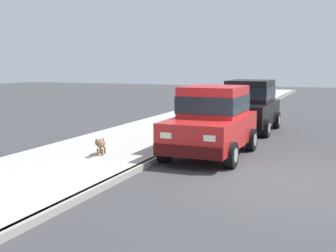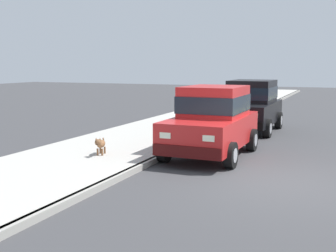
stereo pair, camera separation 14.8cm
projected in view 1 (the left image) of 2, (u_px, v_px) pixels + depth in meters
ground_plane at (281, 182)px, 9.22m from camera, size 80.00×80.00×0.00m
curb at (144, 165)px, 10.41m from camera, size 0.16×64.00×0.14m
sidewalk at (80, 159)px, 11.09m from camera, size 3.60×64.00×0.14m
car_red_hatchback at (212, 120)px, 11.75m from camera, size 1.97×3.81×1.88m
car_black_hatchback at (249, 105)px, 16.12m from camera, size 1.98×3.81×1.88m
dog_brown at (100, 144)px, 11.19m from camera, size 0.33×0.74×0.49m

